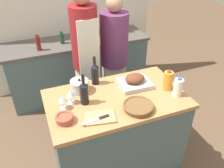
{
  "coord_description": "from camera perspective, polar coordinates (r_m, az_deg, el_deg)",
  "views": [
    {
      "loc": [
        -0.69,
        -1.65,
        2.27
      ],
      "look_at": [
        0.0,
        0.11,
        1.01
      ],
      "focal_mm": 38.0,
      "sensor_mm": 36.0,
      "label": 1
    }
  ],
  "objects": [
    {
      "name": "kitchen_island",
      "position": [
        2.54,
        0.96,
        -11.64
      ],
      "size": [
        1.31,
        0.76,
        0.93
      ],
      "color": "#4C666B",
      "rests_on": "ground_plane"
    },
    {
      "name": "stock_pot",
      "position": [
        2.3,
        -7.78,
        -0.46
      ],
      "size": [
        0.18,
        0.18,
        0.14
      ],
      "color": "#B7B7BC",
      "rests_on": "kitchen_island"
    },
    {
      "name": "back_counter",
      "position": [
        3.73,
        -7.98,
        4.08
      ],
      "size": [
        2.1,
        0.6,
        0.89
      ],
      "color": "#4C666B",
      "rests_on": "ground_plane"
    },
    {
      "name": "wine_bottle_dark",
      "position": [
        2.11,
        -6.74,
        -2.0
      ],
      "size": [
        0.08,
        0.08,
        0.3
      ],
      "color": "black",
      "rests_on": "kitchen_island"
    },
    {
      "name": "person_cook_aproned",
      "position": [
        2.8,
        -6.34,
        6.9
      ],
      "size": [
        0.31,
        0.31,
        1.8
      ],
      "rotation": [
        0.0,
        0.0,
        0.04
      ],
      "color": "beige",
      "rests_on": "ground_plane"
    },
    {
      "name": "back_wall",
      "position": [
        3.73,
        -10.43,
        17.72
      ],
      "size": [
        2.6,
        0.1,
        2.55
      ],
      "color": "silver",
      "rests_on": "ground_plane"
    },
    {
      "name": "juice_jug",
      "position": [
        2.36,
        13.31,
        0.82
      ],
      "size": [
        0.09,
        0.09,
        0.21
      ],
      "color": "orange",
      "rests_on": "kitchen_island"
    },
    {
      "name": "wine_bottle_green",
      "position": [
        2.37,
        -4.13,
        2.58
      ],
      "size": [
        0.07,
        0.07,
        0.3
      ],
      "color": "black",
      "rests_on": "kitchen_island"
    },
    {
      "name": "knife_chef",
      "position": [
        1.97,
        -3.69,
        -8.48
      ],
      "size": [
        0.24,
        0.05,
        0.01
      ],
      "color": "#B7B7BC",
      "rests_on": "cutting_board"
    },
    {
      "name": "condiment_bottle_tall",
      "position": [
        3.78,
        3.5,
        13.61
      ],
      "size": [
        0.06,
        0.06,
        0.19
      ],
      "color": "#B28E2D",
      "rests_on": "back_counter"
    },
    {
      "name": "ground_plane",
      "position": [
        2.89,
        0.87,
        -18.16
      ],
      "size": [
        12.0,
        12.0,
        0.0
      ],
      "primitive_type": "plane",
      "color": "brown"
    },
    {
      "name": "wine_glass_left",
      "position": [
        2.14,
        -9.91,
        -2.38
      ],
      "size": [
        0.08,
        0.08,
        0.13
      ],
      "color": "silver",
      "rests_on": "kitchen_island"
    },
    {
      "name": "condiment_bottle_extra",
      "position": [
        3.31,
        -17.33,
        9.37
      ],
      "size": [
        0.06,
        0.06,
        0.22
      ],
      "color": "maroon",
      "rests_on": "back_counter"
    },
    {
      "name": "cutting_board",
      "position": [
        2.0,
        -2.9,
        -8.05
      ],
      "size": [
        0.28,
        0.21,
        0.02
      ],
      "color": "tan",
      "rests_on": "kitchen_island"
    },
    {
      "name": "milk_jug",
      "position": [
        2.29,
        15.61,
        -0.78
      ],
      "size": [
        0.09,
        0.09,
        0.19
      ],
      "color": "white",
      "rests_on": "kitchen_island"
    },
    {
      "name": "mixing_bowl",
      "position": [
        1.99,
        -11.37,
        -8.07
      ],
      "size": [
        0.15,
        0.15,
        0.07
      ],
      "color": "#A84C38",
      "rests_on": "kitchen_island"
    },
    {
      "name": "person_cook_guest",
      "position": [
        3.02,
        0.5,
        6.95
      ],
      "size": [
        0.34,
        0.34,
        1.65
      ],
      "rotation": [
        0.0,
        0.0,
        -0.1
      ],
      "color": "beige",
      "rests_on": "ground_plane"
    },
    {
      "name": "wicker_basket",
      "position": [
        2.09,
        6.31,
        -5.4
      ],
      "size": [
        0.27,
        0.27,
        0.05
      ],
      "color": "brown",
      "rests_on": "kitchen_island"
    },
    {
      "name": "roasting_pan",
      "position": [
        2.38,
        5.48,
        0.64
      ],
      "size": [
        0.32,
        0.27,
        0.13
      ],
      "color": "#BCBCC1",
      "rests_on": "kitchen_island"
    },
    {
      "name": "condiment_bottle_short",
      "position": [
        3.45,
        -11.99,
        10.76
      ],
      "size": [
        0.06,
        0.06,
        0.17
      ],
      "color": "#234C28",
      "rests_on": "back_counter"
    },
    {
      "name": "wine_glass_right",
      "position": [
        2.08,
        -11.82,
        -3.53
      ],
      "size": [
        0.08,
        0.08,
        0.14
      ],
      "color": "silver",
      "rests_on": "kitchen_island"
    }
  ]
}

